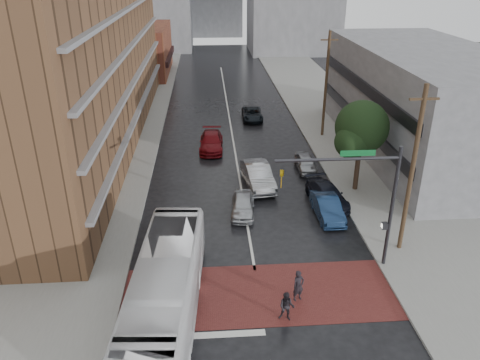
{
  "coord_description": "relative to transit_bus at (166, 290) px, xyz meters",
  "views": [
    {
      "loc": [
        -2.36,
        -18.81,
        15.64
      ],
      "look_at": [
        -0.51,
        6.99,
        3.5
      ],
      "focal_mm": 35.0,
      "sensor_mm": 36.0,
      "label": 1
    }
  ],
  "objects": [
    {
      "name": "ground",
      "position": [
        4.58,
        1.0,
        -1.65
      ],
      "size": [
        160.0,
        160.0,
        0.0
      ],
      "primitive_type": "plane",
      "color": "black",
      "rests_on": "ground"
    },
    {
      "name": "crosswalk",
      "position": [
        4.58,
        1.5,
        -1.64
      ],
      "size": [
        14.0,
        5.0,
        0.02
      ],
      "primitive_type": "cube",
      "color": "maroon",
      "rests_on": "ground"
    },
    {
      "name": "sidewalk_west",
      "position": [
        -6.92,
        26.0,
        -1.58
      ],
      "size": [
        9.0,
        90.0,
        0.15
      ],
      "primitive_type": "cube",
      "color": "gray",
      "rests_on": "ground"
    },
    {
      "name": "sidewalk_east",
      "position": [
        16.08,
        26.0,
        -1.58
      ],
      "size": [
        9.0,
        90.0,
        0.15
      ],
      "primitive_type": "cube",
      "color": "gray",
      "rests_on": "ground"
    },
    {
      "name": "storefront_west",
      "position": [
        -7.42,
        55.0,
        1.85
      ],
      "size": [
        8.0,
        16.0,
        7.0
      ],
      "primitive_type": "cube",
      "color": "brown",
      "rests_on": "ground"
    },
    {
      "name": "building_east",
      "position": [
        21.08,
        21.0,
        2.85
      ],
      "size": [
        11.0,
        26.0,
        9.0
      ],
      "primitive_type": "cube",
      "color": "gray",
      "rests_on": "ground"
    },
    {
      "name": "street_tree",
      "position": [
        13.1,
        13.03,
        3.08
      ],
      "size": [
        4.2,
        4.1,
        6.9
      ],
      "color": "#332319",
      "rests_on": "ground"
    },
    {
      "name": "signal_mast",
      "position": [
        10.43,
        3.5,
        3.08
      ],
      "size": [
        6.5,
        0.3,
        7.2
      ],
      "color": "#2D2D33",
      "rests_on": "ground"
    },
    {
      "name": "utility_pole_near",
      "position": [
        13.38,
        5.0,
        3.48
      ],
      "size": [
        1.6,
        0.26,
        10.0
      ],
      "color": "#473321",
      "rests_on": "ground"
    },
    {
      "name": "utility_pole_far",
      "position": [
        13.38,
        25.0,
        3.48
      ],
      "size": [
        1.6,
        0.26,
        10.0
      ],
      "color": "#473321",
      "rests_on": "ground"
    },
    {
      "name": "transit_bus",
      "position": [
        0.0,
        0.0,
        0.0
      ],
      "size": [
        3.61,
        12.04,
        3.31
      ],
      "primitive_type": "imported",
      "rotation": [
        0.0,
        0.0,
        -0.07
      ],
      "color": "silver",
      "rests_on": "ground"
    },
    {
      "name": "pedestrian_a",
      "position": [
        6.5,
        0.91,
        -0.8
      ],
      "size": [
        0.74,
        0.63,
        1.71
      ],
      "primitive_type": "imported",
      "rotation": [
        0.0,
        0.0,
        0.41
      ],
      "color": "black",
      "rests_on": "ground"
    },
    {
      "name": "pedestrian_b",
      "position": [
        5.68,
        -0.5,
        -0.88
      ],
      "size": [
        0.9,
        0.8,
        1.54
      ],
      "primitive_type": "imported",
      "rotation": [
        0.0,
        0.0,
        -0.33
      ],
      "color": "black",
      "rests_on": "ground"
    },
    {
      "name": "car_travel_a",
      "position": [
        4.4,
        10.02,
        -1.0
      ],
      "size": [
        1.91,
        3.99,
        1.32
      ],
      "primitive_type": "imported",
      "rotation": [
        0.0,
        0.0,
        -0.09
      ],
      "color": "#AEB1B6",
      "rests_on": "ground"
    },
    {
      "name": "car_travel_b",
      "position": [
        5.88,
        14.3,
        -0.79
      ],
      "size": [
        2.44,
        5.41,
        1.72
      ],
      "primitive_type": "imported",
      "rotation": [
        0.0,
        0.0,
        0.12
      ],
      "color": "#A8ABB0",
      "rests_on": "ground"
    },
    {
      "name": "car_travel_c",
      "position": [
        2.46,
        22.18,
        -0.91
      ],
      "size": [
        2.29,
        5.19,
        1.48
      ],
      "primitive_type": "imported",
      "rotation": [
        0.0,
        0.0,
        -0.04
      ],
      "color": "maroon",
      "rests_on": "ground"
    },
    {
      "name": "suv_travel",
      "position": [
        7.03,
        30.77,
        -1.02
      ],
      "size": [
        2.17,
        4.58,
        1.26
      ],
      "primitive_type": "imported",
      "rotation": [
        0.0,
        0.0,
        -0.02
      ],
      "color": "black",
      "rests_on": "ground"
    },
    {
      "name": "car_parked_near",
      "position": [
        10.01,
        9.16,
        -0.95
      ],
      "size": [
        1.61,
        4.33,
        1.41
      ],
      "primitive_type": "imported",
      "rotation": [
        0.0,
        0.0,
        0.03
      ],
      "color": "#142847",
      "rests_on": "ground"
    },
    {
      "name": "car_parked_mid",
      "position": [
        10.46,
        11.13,
        -0.97
      ],
      "size": [
        2.75,
        4.97,
        1.36
      ],
      "primitive_type": "imported",
      "rotation": [
        0.0,
        0.0,
        0.19
      ],
      "color": "black",
      "rests_on": "ground"
    },
    {
      "name": "car_parked_far",
      "position": [
        10.13,
        17.0,
        -1.02
      ],
      "size": [
        1.54,
        3.75,
        1.27
      ],
      "primitive_type": "imported",
      "rotation": [
        0.0,
        0.0,
        -0.01
      ],
      "color": "#95989C",
      "rests_on": "ground"
    }
  ]
}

